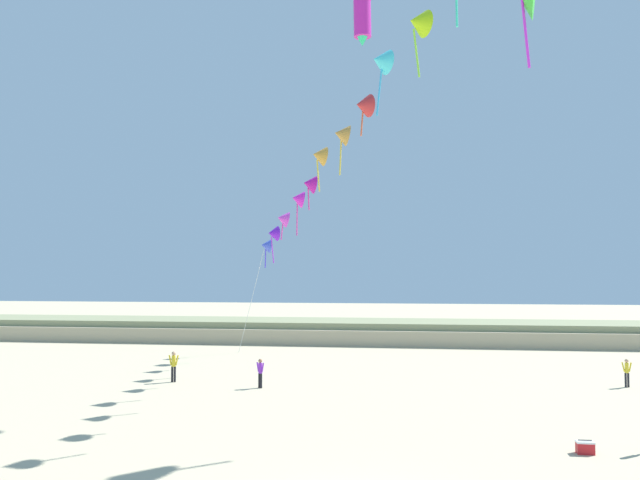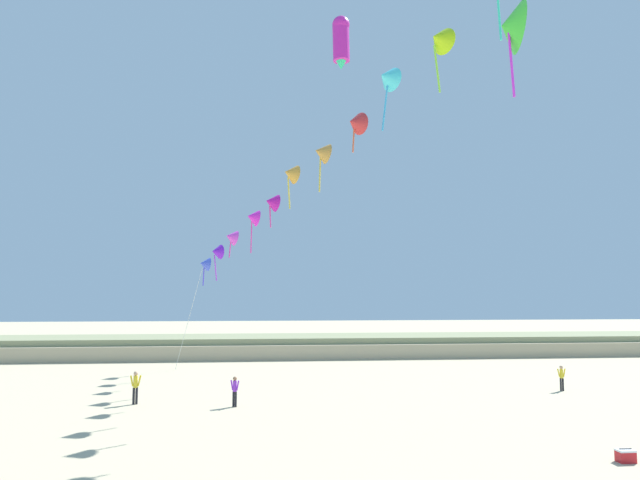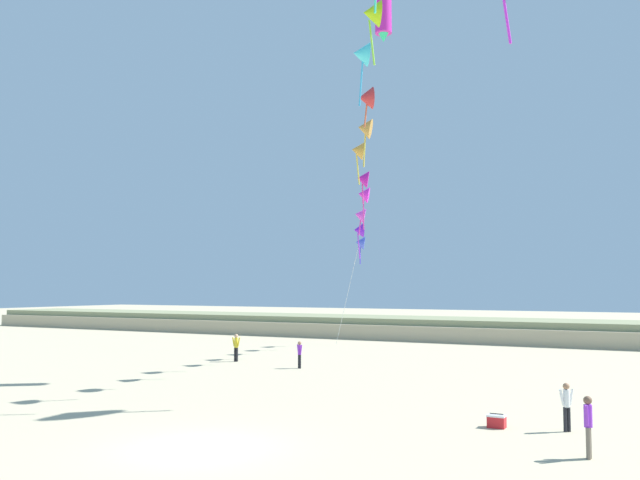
{
  "view_description": "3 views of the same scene",
  "coord_description": "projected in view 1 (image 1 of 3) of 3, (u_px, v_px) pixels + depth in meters",
  "views": [
    {
      "loc": [
        1.39,
        -17.2,
        6.04
      ],
      "look_at": [
        -2.62,
        10.46,
        7.43
      ],
      "focal_mm": 38.0,
      "sensor_mm": 36.0,
      "label": 1
    },
    {
      "loc": [
        -5.47,
        -12.13,
        5.65
      ],
      "look_at": [
        -3.01,
        12.83,
        8.12
      ],
      "focal_mm": 32.0,
      "sensor_mm": 36.0,
      "label": 2
    },
    {
      "loc": [
        12.33,
        -15.84,
        4.6
      ],
      "look_at": [
        -3.18,
        13.46,
        6.93
      ],
      "focal_mm": 38.0,
      "sensor_mm": 36.0,
      "label": 3
    }
  ],
  "objects": [
    {
      "name": "kite_banner_string",
      "position": [
        341.0,
        132.0,
        35.06
      ],
      "size": [
        17.84,
        33.51,
        19.35
      ],
      "color": "#445BE5"
    },
    {
      "name": "large_kite_mid_trail",
      "position": [
        362.0,
        15.0,
        35.33
      ],
      "size": [
        1.26,
        1.29,
        3.01
      ],
      "color": "#CC22A3"
    },
    {
      "name": "beach_cooler",
      "position": [
        585.0,
        447.0,
        22.68
      ],
      "size": [
        0.58,
        0.41,
        0.46
      ],
      "color": "red",
      "rests_on": "ground"
    },
    {
      "name": "dune_ridge",
      "position": [
        402.0,
        332.0,
        59.59
      ],
      "size": [
        120.0,
        8.98,
        1.86
      ],
      "color": "tan",
      "rests_on": "ground"
    },
    {
      "name": "person_far_left",
      "position": [
        260.0,
        371.0,
        35.72
      ],
      "size": [
        0.5,
        0.34,
        1.53
      ],
      "color": "black",
      "rests_on": "ground"
    },
    {
      "name": "person_far_center",
      "position": [
        174.0,
        364.0,
        37.67
      ],
      "size": [
        0.59,
        0.23,
        1.7
      ],
      "color": "black",
      "rests_on": "ground"
    },
    {
      "name": "person_near_left",
      "position": [
        627.0,
        371.0,
        35.97
      ],
      "size": [
        0.52,
        0.2,
        1.5
      ],
      "color": "black",
      "rests_on": "ground"
    }
  ]
}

